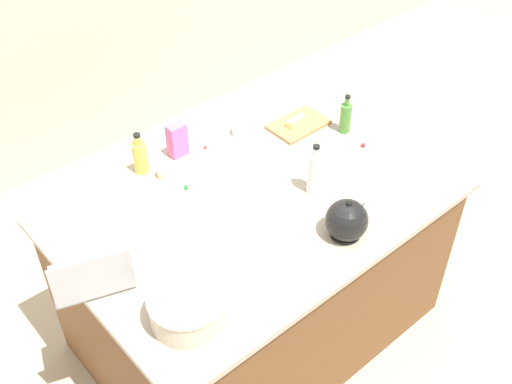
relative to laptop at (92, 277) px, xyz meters
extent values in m
plane|color=#B7A88E|center=(0.79, -0.04, -0.95)|extent=(12.00, 12.00, 0.00)
cube|color=brown|center=(0.79, -0.04, -0.51)|extent=(1.66, 1.11, 0.87)
cube|color=tan|center=(0.79, -0.04, -0.06)|extent=(1.72, 1.17, 0.03)
cube|color=#B7B7BC|center=(0.01, 0.04, -0.04)|extent=(0.36, 0.31, 0.02)
cube|color=black|center=(0.02, 0.05, -0.03)|extent=(0.31, 0.23, 0.00)
cube|color=#B7B7BC|center=(-0.03, -0.07, 0.07)|extent=(0.29, 0.11, 0.20)
cube|color=silver|center=(-0.02, -0.07, 0.07)|extent=(0.26, 0.09, 0.18)
cylinder|color=beige|center=(0.18, -0.37, 0.01)|extent=(0.28, 0.28, 0.12)
cylinder|color=black|center=(0.18, -0.37, 0.02)|extent=(0.23, 0.23, 0.10)
torus|color=beige|center=(0.18, -0.37, 0.07)|extent=(0.29, 0.29, 0.02)
cylinder|color=white|center=(1.03, -0.16, 0.05)|extent=(0.06, 0.06, 0.19)
cylinder|color=white|center=(1.03, -0.16, 0.17)|extent=(0.03, 0.03, 0.05)
cylinder|color=black|center=(1.03, -0.16, 0.20)|extent=(0.03, 0.03, 0.01)
cylinder|color=#4C8C38|center=(1.48, 0.07, 0.03)|extent=(0.06, 0.06, 0.15)
cylinder|color=#4C8C38|center=(1.48, 0.07, 0.13)|extent=(0.02, 0.02, 0.04)
cylinder|color=black|center=(1.48, 0.07, 0.16)|extent=(0.03, 0.03, 0.01)
cylinder|color=#DBC64C|center=(0.52, 0.47, 0.03)|extent=(0.07, 0.07, 0.16)
cylinder|color=#DBC64C|center=(0.52, 0.47, 0.13)|extent=(0.03, 0.03, 0.04)
cylinder|color=black|center=(0.52, 0.47, 0.16)|extent=(0.03, 0.03, 0.01)
cylinder|color=black|center=(0.93, -0.44, -0.04)|extent=(0.13, 0.13, 0.01)
sphere|color=black|center=(0.93, -0.44, 0.03)|extent=(0.18, 0.18, 0.18)
cone|color=black|center=(1.02, -0.44, 0.05)|extent=(0.08, 0.03, 0.07)
sphere|color=black|center=(0.93, -0.44, 0.13)|extent=(0.02, 0.02, 0.02)
cube|color=#AD7F4C|center=(1.33, 0.25, -0.04)|extent=(0.29, 0.19, 0.02)
cube|color=#F4E58C|center=(1.32, 0.25, -0.01)|extent=(0.11, 0.04, 0.04)
cylinder|color=beige|center=(0.59, 0.37, -0.03)|extent=(0.08, 0.08, 0.04)
cylinder|color=white|center=(1.07, 0.39, -0.02)|extent=(0.09, 0.09, 0.04)
cube|color=pink|center=(0.73, 0.46, 0.04)|extent=(0.09, 0.06, 0.17)
sphere|color=yellow|center=(0.93, -0.46, -0.04)|extent=(0.02, 0.02, 0.02)
sphere|color=yellow|center=(0.61, 0.43, -0.04)|extent=(0.02, 0.02, 0.02)
sphere|color=red|center=(1.45, -0.08, -0.04)|extent=(0.02, 0.02, 0.02)
sphere|color=green|center=(0.61, 0.23, -0.04)|extent=(0.02, 0.02, 0.02)
sphere|color=yellow|center=(1.01, -0.36, -0.04)|extent=(0.02, 0.02, 0.02)
sphere|color=red|center=(0.86, 0.41, -0.04)|extent=(0.02, 0.02, 0.02)
camera|label=1|loc=(-0.57, -1.61, 1.81)|focal=44.05mm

